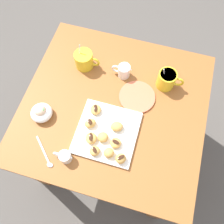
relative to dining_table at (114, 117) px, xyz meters
name	(u,v)px	position (x,y,z in m)	size (l,w,h in m)	color
ground_plane	(113,146)	(0.00, 0.00, -0.57)	(8.00, 8.00, 0.00)	#514C47
dining_table	(114,117)	(0.00, 0.00, 0.00)	(0.88, 0.85, 0.71)	#935628
pastry_plate_square	(107,132)	(0.01, -0.14, 0.14)	(0.27, 0.27, 0.02)	white
coffee_mug_yellow_left	(84,60)	(-0.21, 0.18, 0.18)	(0.13, 0.09, 0.14)	yellow
coffee_mug_yellow_right	(167,79)	(0.21, 0.18, 0.19)	(0.13, 0.09, 0.15)	yellow
cream_pitcher_white	(124,71)	(0.00, 0.18, 0.17)	(0.10, 0.06, 0.07)	white
ice_cream_bowl	(41,112)	(-0.31, -0.14, 0.17)	(0.10, 0.10, 0.08)	white
chocolate_sauce_pitcher	(65,157)	(-0.13, -0.31, 0.16)	(0.09, 0.05, 0.06)	white
saucer_coral_left	(137,97)	(0.10, 0.08, 0.14)	(0.18, 0.18, 0.01)	#E5704C
loose_spoon_near_saucer	(46,155)	(-0.22, -0.32, 0.14)	(0.12, 0.12, 0.01)	silver
beignet_0	(121,158)	(0.10, -0.25, 0.17)	(0.05, 0.04, 0.04)	#DBA351
chocolate_drizzle_0	(121,157)	(0.10, -0.25, 0.19)	(0.03, 0.02, 0.01)	#381E11
beignet_1	(90,123)	(-0.07, -0.13, 0.17)	(0.04, 0.05, 0.03)	#DBA351
chocolate_drizzle_1	(90,122)	(-0.07, -0.13, 0.19)	(0.03, 0.02, 0.01)	#381E11
beignet_2	(116,143)	(0.06, -0.19, 0.16)	(0.05, 0.05, 0.03)	#DBA351
chocolate_drizzle_2	(116,142)	(0.06, -0.19, 0.18)	(0.03, 0.02, 0.01)	#381E11
beignet_3	(95,151)	(-0.02, -0.25, 0.17)	(0.05, 0.05, 0.03)	#DBA351
chocolate_drizzle_3	(94,150)	(-0.02, -0.25, 0.18)	(0.03, 0.02, 0.01)	#381E11
beignet_4	(117,127)	(0.05, -0.11, 0.17)	(0.05, 0.06, 0.04)	#DBA351
beignet_5	(109,153)	(0.05, -0.24, 0.17)	(0.04, 0.05, 0.04)	#DBA351
beignet_6	(96,110)	(-0.07, -0.06, 0.16)	(0.05, 0.05, 0.03)	#DBA351
chocolate_drizzle_6	(95,108)	(-0.07, -0.06, 0.18)	(0.04, 0.02, 0.01)	#381E11
beignet_7	(91,138)	(-0.05, -0.20, 0.17)	(0.05, 0.05, 0.03)	#DBA351
chocolate_drizzle_7	(91,137)	(-0.05, -0.20, 0.18)	(0.04, 0.02, 0.01)	#381E11
beignet_8	(104,137)	(0.00, -0.18, 0.17)	(0.05, 0.05, 0.04)	#DBA351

